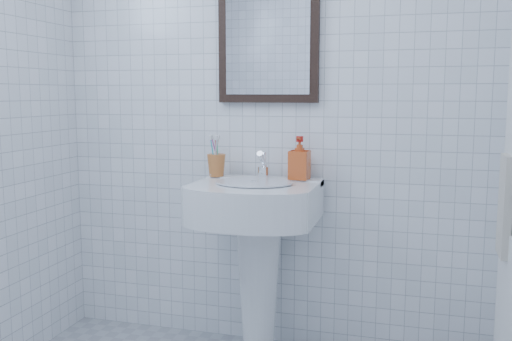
% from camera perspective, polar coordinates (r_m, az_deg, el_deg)
% --- Properties ---
extents(wall_back, '(2.20, 0.02, 2.50)m').
position_cam_1_polar(wall_back, '(2.85, 1.31, 7.01)').
color(wall_back, white).
rests_on(wall_back, ground).
extents(washbasin, '(0.57, 0.42, 0.88)m').
position_cam_1_polar(washbasin, '(2.73, 0.12, -6.97)').
color(washbasin, white).
rests_on(washbasin, ground).
extents(faucet, '(0.06, 0.12, 0.14)m').
position_cam_1_polar(faucet, '(2.76, 0.71, 0.35)').
color(faucet, white).
rests_on(faucet, washbasin).
extents(toothbrush_cup, '(0.10, 0.10, 0.11)m').
position_cam_1_polar(toothbrush_cup, '(2.83, -3.98, 0.53)').
color(toothbrush_cup, '#BD672E').
rests_on(toothbrush_cup, washbasin).
extents(soap_dispenser, '(0.10, 0.10, 0.20)m').
position_cam_1_polar(soap_dispenser, '(2.73, 4.37, 1.25)').
color(soap_dispenser, '#BE4712').
rests_on(soap_dispenser, washbasin).
extents(wall_mirror, '(0.50, 0.04, 0.62)m').
position_cam_1_polar(wall_mirror, '(2.84, 1.22, 13.07)').
color(wall_mirror, black).
rests_on(wall_mirror, wall_back).
extents(hand_towel, '(0.03, 0.16, 0.38)m').
position_cam_1_polar(hand_towel, '(2.32, 23.64, -3.25)').
color(hand_towel, beige).
rests_on(hand_towel, towel_ring).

